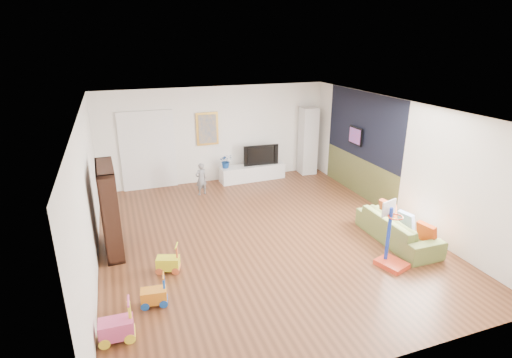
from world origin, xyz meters
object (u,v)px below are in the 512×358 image
object	(u,v)px
basketball_hoop	(395,236)
bookshelf	(110,209)
sofa	(398,229)
media_console	(252,172)

from	to	relation	value
basketball_hoop	bookshelf	bearing A→B (deg)	136.26
bookshelf	sofa	xyz separation A→B (m)	(5.46, -1.58, -0.59)
basketball_hoop	sofa	bearing A→B (deg)	29.84
media_console	bookshelf	xyz separation A→B (m)	(-3.91, -2.97, 0.65)
media_console	basketball_hoop	world-z (taller)	basketball_hoop
media_console	sofa	xyz separation A→B (m)	(1.55, -4.55, 0.06)
media_console	basketball_hoop	distance (m)	5.39
media_console	basketball_hoop	bearing A→B (deg)	-83.40
media_console	sofa	bearing A→B (deg)	-73.69
bookshelf	basketball_hoop	bearing A→B (deg)	-28.17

